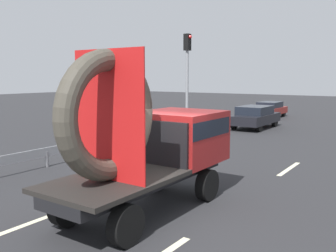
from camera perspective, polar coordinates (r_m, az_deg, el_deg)
The scene contains 9 objects.
ground_plane at distance 9.02m, azimuth -1.33°, elevation -13.36°, with size 120.00×120.00×0.00m, color #28282B.
flatbed_truck at distance 9.12m, azimuth -1.91°, elevation -2.19°, with size 2.02×5.20×3.79m.
distant_sedan at distance 23.96m, azimuth 13.25°, elevation 1.46°, with size 1.85×4.31×1.41m.
traffic_light at distance 20.88m, azimuth 2.98°, elevation 8.73°, with size 0.42×0.36×5.57m.
guardrail at distance 15.06m, azimuth -13.11°, elevation -2.93°, with size 0.10×13.33×0.71m.
lane_dash_left_near at distance 8.97m, azimuth -20.96°, elevation -13.96°, with size 2.69×0.16×0.01m, color beige.
lane_dash_left_far at distance 14.81m, azimuth 5.55°, elevation -5.01°, with size 2.71×0.16×0.01m, color beige.
lane_dash_right_far at distance 13.82m, azimuth 18.12°, elevation -6.27°, with size 2.29×0.16×0.01m, color beige.
oncoming_car at distance 30.64m, azimuth 15.41°, elevation 2.53°, with size 1.65×3.85×1.26m.
Camera 1 is at (4.94, -6.82, 3.22)m, focal length 39.62 mm.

